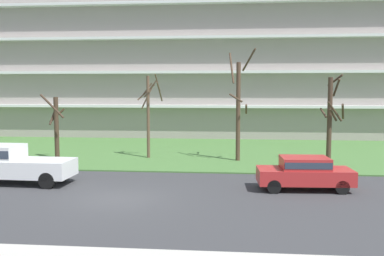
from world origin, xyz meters
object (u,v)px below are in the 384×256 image
(tree_right, at_px, (239,107))
(tree_far_right, at_px, (331,117))
(pickup_white_near_left, at_px, (15,164))
(tree_left, at_px, (56,125))
(tree_center, at_px, (149,111))
(sedan_red_center_left, at_px, (304,172))

(tree_right, distance_m, tree_far_right, 5.89)
(tree_right, bearing_deg, pickup_white_near_left, -146.11)
(tree_right, bearing_deg, tree_left, -178.21)
(tree_left, bearing_deg, tree_center, 9.65)
(tree_left, bearing_deg, tree_far_right, 0.89)
(tree_left, relative_size, tree_right, 0.60)
(tree_center, height_order, tree_far_right, tree_center)
(pickup_white_near_left, bearing_deg, tree_left, -81.15)
(tree_left, relative_size, pickup_white_near_left, 0.81)
(tree_center, height_order, sedan_red_center_left, tree_center)
(tree_right, height_order, tree_far_right, tree_right)
(tree_far_right, bearing_deg, tree_center, 176.32)
(tree_center, xyz_separation_m, pickup_white_near_left, (-5.29, -8.27, -2.27))
(tree_center, distance_m, sedan_red_center_left, 12.52)
(tree_left, distance_m, tree_far_right, 18.06)
(tree_right, distance_m, sedan_red_center_left, 8.65)
(tree_left, xyz_separation_m, tree_right, (12.19, 0.38, 1.29))
(tree_left, bearing_deg, sedan_red_center_left, -25.43)
(tree_center, height_order, tree_right, tree_right)
(tree_right, xyz_separation_m, sedan_red_center_left, (3.03, -7.62, -2.75))
(tree_right, xyz_separation_m, pickup_white_near_left, (-11.33, -7.61, -2.60))
(tree_right, relative_size, sedan_red_center_left, 1.64)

